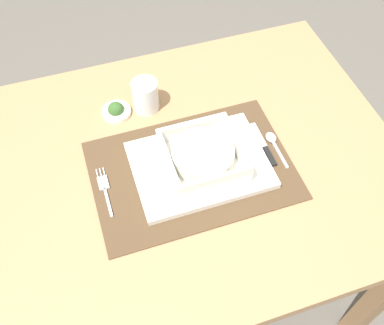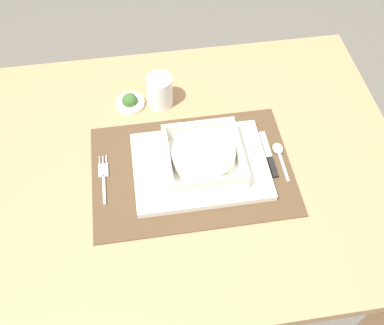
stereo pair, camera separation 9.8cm
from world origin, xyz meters
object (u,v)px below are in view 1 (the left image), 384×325
(spoon, at_px, (273,140))
(drinking_glass, at_px, (146,97))
(bread_knife, at_px, (255,149))
(dining_table, at_px, (191,184))
(condiment_saucer, at_px, (116,111))
(butter_knife, at_px, (265,147))
(fork, at_px, (104,188))
(porridge_bowl, at_px, (203,156))

(spoon, xyz_separation_m, drinking_glass, (-0.25, 0.20, 0.03))
(drinking_glass, bearing_deg, bread_knife, -46.35)
(dining_table, bearing_deg, bread_knife, -7.22)
(dining_table, distance_m, condiment_saucer, 0.26)
(butter_knife, bearing_deg, spoon, 23.93)
(bread_knife, xyz_separation_m, condiment_saucer, (-0.28, 0.22, 0.00))
(fork, relative_size, bread_knife, 0.93)
(drinking_glass, distance_m, condiment_saucer, 0.08)
(spoon, height_order, bread_knife, spoon)
(butter_knife, height_order, bread_knife, same)
(dining_table, height_order, spoon, spoon)
(spoon, xyz_separation_m, condiment_saucer, (-0.33, 0.21, 0.00))
(porridge_bowl, bearing_deg, spoon, 5.00)
(fork, bearing_deg, porridge_bowl, -1.23)
(spoon, xyz_separation_m, butter_knife, (-0.02, -0.01, -0.00))
(bread_knife, bearing_deg, porridge_bowl, -178.05)
(spoon, height_order, butter_knife, spoon)
(porridge_bowl, height_order, butter_knife, porridge_bowl)
(spoon, relative_size, butter_knife, 0.82)
(drinking_glass, bearing_deg, butter_knife, -43.14)
(drinking_glass, bearing_deg, dining_table, -74.87)
(porridge_bowl, xyz_separation_m, fork, (-0.22, 0.01, -0.04))
(spoon, height_order, condiment_saucer, condiment_saucer)
(butter_knife, bearing_deg, bread_knife, -178.00)
(fork, xyz_separation_m, butter_knife, (0.38, -0.01, 0.00))
(porridge_bowl, relative_size, spoon, 1.53)
(spoon, bearing_deg, condiment_saucer, 148.07)
(porridge_bowl, relative_size, bread_knife, 1.19)
(butter_knife, xyz_separation_m, condiment_saucer, (-0.30, 0.22, 0.00))
(spoon, bearing_deg, butter_knife, -157.79)
(porridge_bowl, distance_m, spoon, 0.18)
(butter_knife, bearing_deg, condiment_saucer, 146.49)
(porridge_bowl, xyz_separation_m, spoon, (0.18, 0.02, -0.03))
(dining_table, height_order, drinking_glass, drinking_glass)
(bread_knife, relative_size, condiment_saucer, 1.95)
(porridge_bowl, xyz_separation_m, bread_knife, (0.13, 0.01, -0.04))
(porridge_bowl, bearing_deg, dining_table, 128.74)
(fork, relative_size, condiment_saucer, 1.81)
(porridge_bowl, relative_size, butter_knife, 1.26)
(dining_table, bearing_deg, butter_knife, -6.21)
(dining_table, bearing_deg, spoon, -2.60)
(fork, distance_m, condiment_saucer, 0.22)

